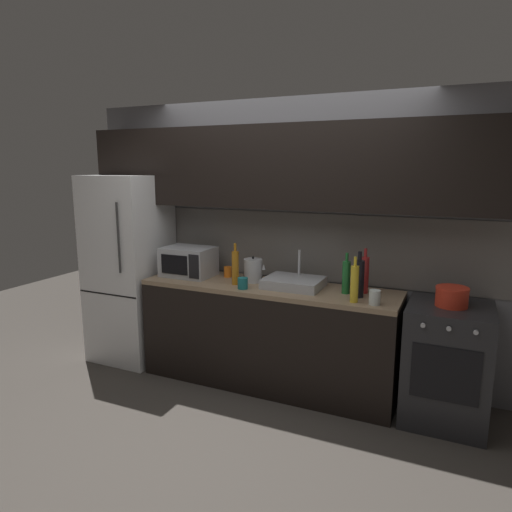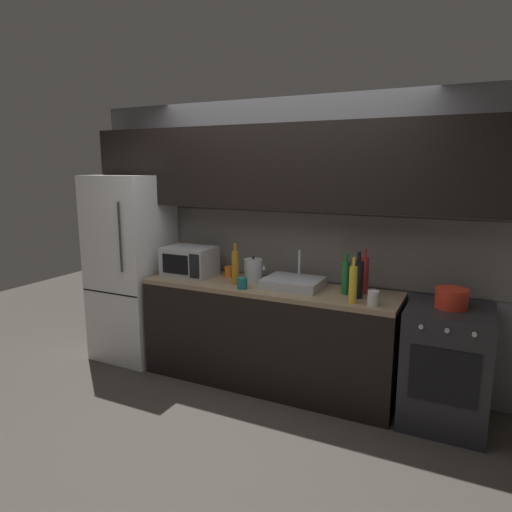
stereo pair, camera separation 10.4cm
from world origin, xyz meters
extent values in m
plane|color=#3D3833|center=(0.00, 0.00, 0.00)|extent=(10.00, 10.00, 0.00)
cube|color=slate|center=(0.00, 1.30, 1.25)|extent=(3.97, 0.10, 2.50)
cube|color=slate|center=(0.00, 1.25, 1.20)|extent=(3.97, 0.01, 0.60)
cube|color=black|center=(0.00, 1.08, 1.90)|extent=(3.65, 0.34, 0.70)
cube|color=black|center=(0.00, 0.90, 0.43)|extent=(2.23, 0.60, 0.86)
cube|color=#8C7256|center=(0.00, 0.90, 0.88)|extent=(2.23, 0.60, 0.04)
cube|color=white|center=(-1.50, 0.90, 0.91)|extent=(0.68, 0.66, 1.82)
cube|color=black|center=(-1.50, 0.57, 0.73)|extent=(0.67, 0.00, 0.01)
cylinder|color=#333333|center=(-1.31, 0.55, 1.28)|extent=(0.02, 0.02, 0.64)
cube|color=#232326|center=(1.46, 0.90, 0.45)|extent=(0.60, 0.60, 0.90)
cube|color=black|center=(1.46, 0.60, 0.50)|extent=(0.45, 0.01, 0.40)
cylinder|color=#B2B2B7|center=(1.29, 0.59, 0.83)|extent=(0.03, 0.02, 0.03)
cylinder|color=#B2B2B7|center=(1.46, 0.59, 0.83)|extent=(0.03, 0.02, 0.03)
cylinder|color=#B2B2B7|center=(1.62, 0.59, 0.83)|extent=(0.03, 0.02, 0.03)
cube|color=#A8AAAF|center=(-0.82, 0.92, 1.04)|extent=(0.46, 0.34, 0.27)
cube|color=black|center=(-0.86, 0.75, 1.04)|extent=(0.28, 0.01, 0.18)
cube|color=black|center=(-0.65, 0.75, 1.04)|extent=(0.10, 0.01, 0.22)
cube|color=#ADAFB5|center=(0.22, 0.93, 0.94)|extent=(0.48, 0.38, 0.08)
cylinder|color=silver|center=(0.22, 1.06, 1.09)|extent=(0.02, 0.02, 0.22)
cylinder|color=#B7BABF|center=(-0.17, 0.96, 1.00)|extent=(0.17, 0.17, 0.21)
sphere|color=black|center=(-0.17, 0.96, 1.12)|extent=(0.02, 0.02, 0.02)
cone|color=#B7BABF|center=(-0.07, 0.96, 1.04)|extent=(0.03, 0.03, 0.05)
cylinder|color=black|center=(0.78, 0.86, 1.05)|extent=(0.08, 0.08, 0.29)
cylinder|color=black|center=(0.78, 0.86, 1.23)|extent=(0.03, 0.03, 0.07)
cylinder|color=#A82323|center=(0.80, 1.00, 1.05)|extent=(0.07, 0.07, 0.29)
cylinder|color=#A82323|center=(0.80, 1.00, 1.23)|extent=(0.03, 0.03, 0.07)
cylinder|color=#B27019|center=(-0.27, 0.81, 1.05)|extent=(0.06, 0.06, 0.29)
cylinder|color=#B27019|center=(-0.27, 0.81, 1.23)|extent=(0.02, 0.02, 0.07)
cylinder|color=gold|center=(0.78, 0.71, 1.04)|extent=(0.06, 0.06, 0.28)
cylinder|color=gold|center=(0.78, 0.71, 1.21)|extent=(0.02, 0.02, 0.07)
cylinder|color=#1E6B2D|center=(0.67, 0.92, 1.03)|extent=(0.07, 0.07, 0.26)
cylinder|color=#1E6B2D|center=(0.67, 0.92, 1.20)|extent=(0.02, 0.02, 0.07)
cylinder|color=orange|center=(-0.46, 1.03, 0.95)|extent=(0.07, 0.07, 0.10)
cylinder|color=silver|center=(0.94, 0.71, 0.95)|extent=(0.08, 0.08, 0.11)
cylinder|color=#19666B|center=(-0.15, 0.70, 0.95)|extent=(0.09, 0.09, 0.10)
cylinder|color=red|center=(1.45, 0.90, 0.96)|extent=(0.23, 0.23, 0.12)
cylinder|color=red|center=(1.45, 0.90, 1.03)|extent=(0.23, 0.23, 0.02)
camera|label=1|loc=(1.49, -2.62, 1.90)|focal=32.14mm
camera|label=2|loc=(1.58, -2.57, 1.90)|focal=32.14mm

